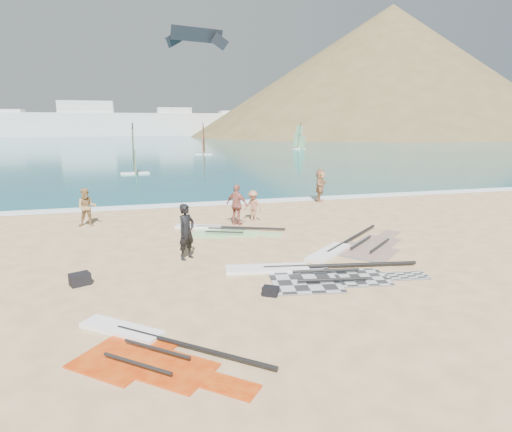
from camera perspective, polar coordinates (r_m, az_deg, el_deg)
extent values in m
plane|color=#D6B07D|center=(13.78, -1.43, -7.86)|extent=(300.00, 300.00, 0.00)
cube|color=#0D485B|center=(144.67, -14.15, 10.11)|extent=(300.00, 240.00, 0.06)
cube|color=white|center=(25.50, -8.02, 1.48)|extent=(300.00, 1.20, 0.04)
cube|color=white|center=(163.45, -21.53, 11.27)|extent=(160.00, 8.00, 8.00)
cube|color=white|center=(167.89, -30.19, 10.65)|extent=(10.00, 7.00, 9.00)
cube|color=white|center=(163.45, -21.59, 11.96)|extent=(18.00, 7.00, 12.00)
cube|color=white|center=(163.09, -10.81, 12.24)|extent=(12.00, 7.00, 10.00)
cube|color=white|center=(166.96, -2.02, 12.27)|extent=(16.00, 7.00, 9.00)
cube|color=white|center=(172.62, 4.62, 12.58)|extent=(10.00, 7.00, 11.00)
cone|color=brown|center=(167.63, 16.82, 10.22)|extent=(143.00, 143.00, 45.00)
cone|color=brown|center=(196.06, 24.12, 9.91)|extent=(70.00, 70.00, 28.00)
cube|color=#28282A|center=(13.37, 6.42, -8.49)|extent=(2.37, 2.56, 0.04)
cube|color=#28282A|center=(13.86, 13.82, -8.02)|extent=(1.80, 1.70, 0.04)
cube|color=#28282A|center=(14.41, 19.38, -7.58)|extent=(1.45, 0.89, 0.04)
cylinder|color=black|center=(14.63, 11.24, -6.46)|extent=(5.15, 0.95, 0.12)
cylinder|color=black|center=(13.86, 9.31, -7.19)|extent=(2.14, 0.43, 0.09)
cylinder|color=black|center=(13.15, 10.21, -8.32)|extent=(2.14, 0.43, 0.09)
cube|color=white|center=(14.13, 1.47, -7.08)|extent=(2.80, 1.16, 0.12)
cube|color=#4ACF28|center=(18.87, -5.93, -2.25)|extent=(2.14, 2.24, 0.04)
cube|color=#4ACF28|center=(18.61, -1.68, -2.40)|extent=(1.58, 1.53, 0.04)
cube|color=#4ACF28|center=(18.47, 1.84, -2.52)|extent=(1.18, 0.89, 0.04)
cylinder|color=black|center=(19.39, -2.09, -1.56)|extent=(3.79, 1.64, 0.10)
cylinder|color=black|center=(19.00, -3.91, -1.68)|extent=(1.58, 0.71, 0.07)
cylinder|color=black|center=(18.42, -4.28, -2.14)|extent=(1.58, 0.71, 0.07)
cube|color=white|center=(19.80, -7.65, -1.48)|extent=(2.18, 1.34, 0.12)
cube|color=#FF5A23|center=(16.57, 14.11, -4.65)|extent=(2.88, 2.91, 0.04)
cube|color=#FF5A23|center=(18.15, 16.01, -3.27)|extent=(2.06, 2.05, 0.04)
cube|color=#FF5A23|center=(19.45, 17.33, -2.32)|extent=(1.41, 1.34, 0.04)
cylinder|color=black|center=(18.14, 12.79, -2.84)|extent=(3.85, 3.33, 0.12)
cylinder|color=black|center=(17.34, 13.84, -3.39)|extent=(1.61, 1.40, 0.09)
cylinder|color=black|center=(17.11, 16.21, -3.75)|extent=(1.61, 1.40, 0.09)
cube|color=white|center=(16.04, 9.64, -4.86)|extent=(2.42, 2.22, 0.12)
cube|color=#B72202|center=(9.75, -17.18, -17.32)|extent=(2.33, 2.35, 0.04)
cube|color=#B72202|center=(8.97, -10.16, -19.74)|extent=(1.66, 1.65, 0.04)
cube|color=#B72202|center=(8.46, -3.39, -21.76)|extent=(1.14, 1.08, 0.04)
cylinder|color=black|center=(9.61, -8.69, -16.79)|extent=(3.11, 2.67, 0.10)
cylinder|color=black|center=(9.53, -13.11, -16.86)|extent=(1.31, 1.13, 0.07)
cylinder|color=black|center=(9.13, -15.60, -18.40)|extent=(1.31, 1.13, 0.07)
cube|color=white|center=(10.72, -17.50, -14.26)|extent=(1.96, 1.79, 0.12)
cube|color=black|center=(13.95, -22.42, -7.79)|extent=(0.68, 0.60, 0.36)
cube|color=black|center=(12.19, 1.95, -9.97)|extent=(0.53, 0.49, 0.26)
imported|color=black|center=(15.27, -9.26, -2.08)|extent=(0.86, 0.84, 1.99)
imported|color=#A3814F|center=(21.45, -21.62, 1.10)|extent=(0.89, 0.70, 1.79)
imported|color=#A97054|center=(21.00, -0.40, 1.38)|extent=(1.09, 1.09, 1.52)
imported|color=#AB5C4F|center=(20.14, -2.55, 1.49)|extent=(1.14, 1.13, 1.94)
imported|color=tan|center=(26.56, 8.55, 4.09)|extent=(1.52, 1.88, 2.00)
cube|color=white|center=(41.93, -15.83, 5.52)|extent=(2.67, 0.99, 0.15)
cube|color=#FFA716|center=(41.80, -15.93, 7.25)|extent=(0.34, 3.20, 2.85)
cube|color=#FFA716|center=(41.69, -16.09, 9.93)|extent=(0.22, 1.80, 1.98)
cylinder|color=black|center=(41.73, -16.02, 8.74)|extent=(0.19, 0.91, 4.52)
cube|color=white|center=(65.10, -6.97, 8.17)|extent=(2.75, 1.41, 0.15)
cube|color=red|center=(65.02, -7.00, 9.30)|extent=(0.87, 3.15, 2.88)
cube|color=red|center=(64.95, -7.04, 11.05)|extent=(0.52, 1.78, 2.00)
cylinder|color=black|center=(64.97, -7.02, 10.27)|extent=(0.34, 0.91, 4.58)
cube|color=white|center=(78.84, 5.74, 8.92)|extent=(2.70, 1.76, 0.15)
cube|color=green|center=(78.77, 5.76, 9.84)|extent=(1.36, 2.96, 2.86)
cube|color=green|center=(78.71, 5.80, 11.27)|extent=(0.79, 1.68, 1.99)
cylinder|color=black|center=(78.73, 5.78, 10.64)|extent=(0.47, 0.87, 4.53)
cube|color=black|center=(57.69, -7.88, 22.85)|extent=(6.69, 2.44, 1.62)
cube|color=black|center=(56.58, -10.78, 22.24)|extent=(2.12, 1.22, 2.06)
cube|color=black|center=(58.66, -5.05, 22.04)|extent=(2.33, 0.94, 2.06)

